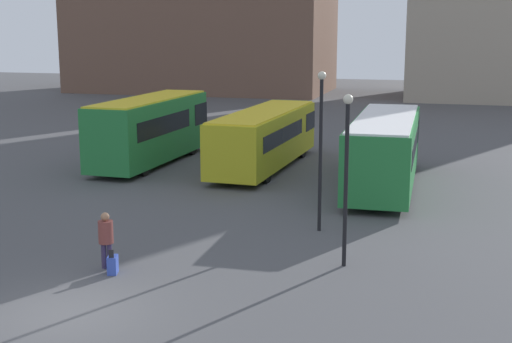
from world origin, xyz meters
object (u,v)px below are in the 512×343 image
(bus_2, at_px, (385,149))
(lamp_post_0, at_px, (346,165))
(bus_1, at_px, (265,136))
(suitcase, at_px, (113,265))
(bus_0, at_px, (151,128))
(traveler, at_px, (106,235))
(lamp_post_1, at_px, (321,138))

(bus_2, relative_size, lamp_post_0, 2.13)
(bus_2, bearing_deg, bus_1, 64.41)
(bus_2, relative_size, suitcase, 14.29)
(suitcase, height_order, lamp_post_0, lamp_post_0)
(bus_0, xyz_separation_m, traveler, (5.32, -15.20, -0.81))
(bus_0, xyz_separation_m, suitcase, (5.68, -15.57, -1.53))
(traveler, height_order, suitcase, traveler)
(traveler, bearing_deg, bus_2, -43.05)
(lamp_post_0, bearing_deg, lamp_post_1, 111.91)
(suitcase, relative_size, lamp_post_0, 0.15)
(lamp_post_0, bearing_deg, bus_2, 89.71)
(bus_0, height_order, bus_2, bus_0)
(bus_2, relative_size, traveler, 6.43)
(bus_2, height_order, lamp_post_0, lamp_post_0)
(traveler, height_order, lamp_post_1, lamp_post_1)
(bus_1, relative_size, suitcase, 14.21)
(bus_1, relative_size, traveler, 6.40)
(bus_0, relative_size, suitcase, 12.79)
(traveler, bearing_deg, suitcase, -151.06)
(suitcase, bearing_deg, bus_0, 3.90)
(bus_0, height_order, traveler, bus_0)
(bus_0, relative_size, bus_1, 0.90)
(suitcase, bearing_deg, bus_1, -16.71)
(bus_2, height_order, lamp_post_1, lamp_post_1)
(traveler, relative_size, lamp_post_1, 0.31)
(bus_2, xyz_separation_m, traveler, (-6.57, -12.96, -0.67))
(bus_0, height_order, bus_1, bus_0)
(bus_1, distance_m, bus_2, 6.64)
(bus_1, relative_size, bus_2, 1.00)
(bus_0, bearing_deg, lamp_post_1, -131.38)
(suitcase, distance_m, lamp_post_0, 7.14)
(traveler, height_order, lamp_post_0, lamp_post_0)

